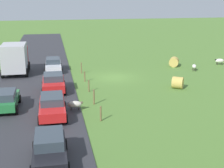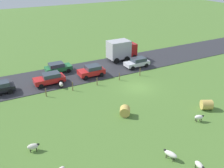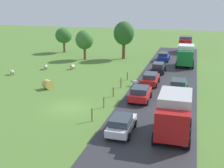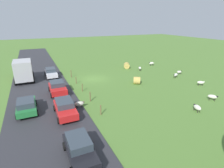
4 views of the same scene
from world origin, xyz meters
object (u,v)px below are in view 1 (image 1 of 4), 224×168
hay_bale_1 (178,83)px  car_0 (5,99)px  sheep_5 (194,66)px  sheep_7 (75,104)px  car_1 (50,148)px  car_5 (52,106)px  car_7 (53,64)px  car_2 (53,82)px  sheep_1 (220,61)px  truck_0 (15,58)px  hay_bale_0 (174,62)px

hay_bale_1 → car_0: 15.80m
sheep_5 → car_0: 22.24m
sheep_7 → hay_bale_1: bearing=-158.1°
car_1 → car_5: 6.59m
sheep_5 → hay_bale_1: 7.91m
car_7 → hay_bale_1: bearing=141.7°
sheep_5 → car_1: bearing=47.1°
hay_bale_1 → car_2: bearing=-5.7°
car_5 → car_7: bearing=-91.0°
car_7 → sheep_1: bearing=178.9°
sheep_7 → truck_0: truck_0 is taller
hay_bale_0 → car_0: 22.21m
car_1 → hay_bale_0: bearing=-126.5°
hay_bale_0 → car_1: car_1 is taller
sheep_5 → sheep_7: bearing=35.1°
sheep_7 → car_7: bearing=-83.5°
sheep_5 → car_2: (16.44, 5.20, 0.35)m
sheep_5 → hay_bale_0: bearing=-61.1°
sheep_1 → hay_bale_0: 6.11m
hay_bale_1 → truck_0: truck_0 is taller
car_5 → truck_0: bearing=-74.0°
sheep_5 → sheep_7: (14.86, 10.44, -0.04)m
sheep_1 → car_1: 29.68m
sheep_7 → truck_0: size_ratio=0.25×
car_7 → truck_0: bearing=9.0°
sheep_5 → car_1: 24.68m
hay_bale_1 → car_1: size_ratio=0.28×
hay_bale_0 → hay_bale_1: size_ratio=1.08×
car_5 → car_2: bearing=-91.6°
hay_bale_1 → car_2: size_ratio=0.30×
sheep_1 → car_7: car_7 is taller
hay_bale_0 → car_7: 14.90m
car_0 → car_7: bearing=-107.7°
sheep_7 → truck_0: bearing=-65.9°
sheep_1 → sheep_5: sheep_1 is taller
sheep_5 → sheep_7: size_ratio=0.89×
car_1 → car_7: car_1 is taller
car_0 → car_1: 9.48m
hay_bale_0 → car_7: (14.90, -0.20, 0.26)m
hay_bale_0 → car_1: size_ratio=0.30×
car_0 → car_2: car_2 is taller
car_5 → car_1: bearing=88.3°
car_2 → sheep_7: bearing=106.7°
sheep_1 → car_0: size_ratio=0.32×
truck_0 → car_2: truck_0 is taller
truck_0 → car_0: bearing=91.4°
sheep_1 → car_7: size_ratio=0.31×
truck_0 → car_1: (-3.72, 20.27, -1.04)m
truck_0 → car_2: 8.51m
truck_0 → car_0: 11.49m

